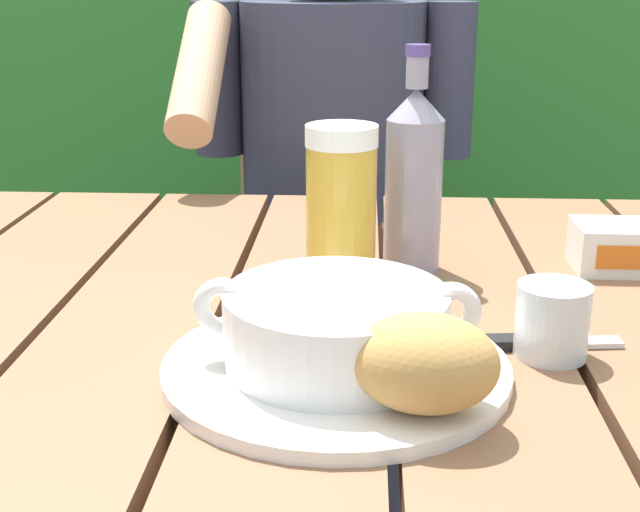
{
  "coord_description": "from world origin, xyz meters",
  "views": [
    {
      "loc": [
        0.06,
        -0.83,
        1.09
      ],
      "look_at": [
        0.02,
        -0.08,
        0.84
      ],
      "focal_mm": 48.74,
      "sensor_mm": 36.0,
      "label": 1
    }
  ],
  "objects": [
    {
      "name": "beer_glass",
      "position": [
        0.03,
        0.03,
        0.85
      ],
      "size": [
        0.07,
        0.07,
        0.17
      ],
      "color": "gold",
      "rests_on": "dining_table"
    },
    {
      "name": "water_glass_small",
      "position": [
        0.22,
        -0.13,
        0.8
      ],
      "size": [
        0.06,
        0.06,
        0.06
      ],
      "color": "silver",
      "rests_on": "dining_table"
    },
    {
      "name": "table_knife",
      "position": [
        0.19,
        -0.12,
        0.77
      ],
      "size": [
        0.16,
        0.04,
        0.01
      ],
      "color": "silver",
      "rests_on": "dining_table"
    },
    {
      "name": "soup_bowl",
      "position": [
        0.04,
        -0.18,
        0.81
      ],
      "size": [
        0.23,
        0.18,
        0.07
      ],
      "color": "white",
      "rests_on": "serving_plate"
    },
    {
      "name": "person_eating",
      "position": [
        -0.0,
        0.66,
        0.73
      ],
      "size": [
        0.48,
        0.47,
        1.25
      ],
      "color": "#35364C",
      "rests_on": "ground_plane"
    },
    {
      "name": "dining_table",
      "position": [
        0.0,
        0.0,
        0.68
      ],
      "size": [
        1.45,
        0.84,
        0.77
      ],
      "color": "brown",
      "rests_on": "ground_plane"
    },
    {
      "name": "butter_tub",
      "position": [
        0.34,
        0.1,
        0.79
      ],
      "size": [
        0.1,
        0.08,
        0.05
      ],
      "color": "white",
      "rests_on": "dining_table"
    },
    {
      "name": "serving_plate",
      "position": [
        0.04,
        -0.18,
        0.78
      ],
      "size": [
        0.29,
        0.29,
        0.01
      ],
      "color": "white",
      "rests_on": "dining_table"
    },
    {
      "name": "chair_near_diner",
      "position": [
        0.0,
        0.86,
        0.47
      ],
      "size": [
        0.43,
        0.48,
        0.93
      ],
      "color": "#876242",
      "rests_on": "ground_plane"
    },
    {
      "name": "beer_bottle",
      "position": [
        0.11,
        0.09,
        0.87
      ],
      "size": [
        0.06,
        0.06,
        0.25
      ],
      "color": "#948A9D",
      "rests_on": "dining_table"
    },
    {
      "name": "bread_roll",
      "position": [
        0.1,
        -0.26,
        0.82
      ],
      "size": [
        0.12,
        0.09,
        0.07
      ],
      "color": "#BE8B49",
      "rests_on": "serving_plate"
    }
  ]
}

